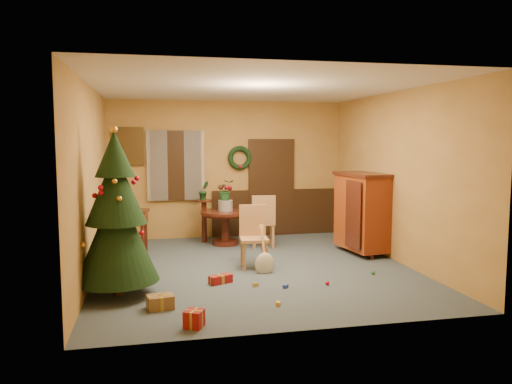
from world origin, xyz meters
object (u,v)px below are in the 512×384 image
object	(u,v)px
christmas_tree	(116,216)
writing_desk	(123,221)
sideboard	(362,210)
dining_table	(225,221)
chair_near	(253,234)

from	to	relation	value
christmas_tree	writing_desk	xyz separation A→B (m)	(-0.06, 2.56, -0.47)
christmas_tree	writing_desk	world-z (taller)	christmas_tree
christmas_tree	sideboard	xyz separation A→B (m)	(4.23, 1.66, -0.28)
dining_table	chair_near	distance (m)	1.84
christmas_tree	writing_desk	distance (m)	2.60
sideboard	chair_near	bearing A→B (deg)	-165.40
sideboard	christmas_tree	bearing A→B (deg)	-158.57
chair_near	writing_desk	distance (m)	2.60
dining_table	writing_desk	xyz separation A→B (m)	(-1.96, -0.37, 0.13)
chair_near	dining_table	bearing A→B (deg)	95.89
dining_table	writing_desk	distance (m)	2.00
chair_near	writing_desk	size ratio (longest dim) A/B	1.04
dining_table	sideboard	size ratio (longest dim) A/B	0.66
chair_near	writing_desk	bearing A→B (deg)	145.83
dining_table	chair_near	xyz separation A→B (m)	(0.19, -1.83, 0.07)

